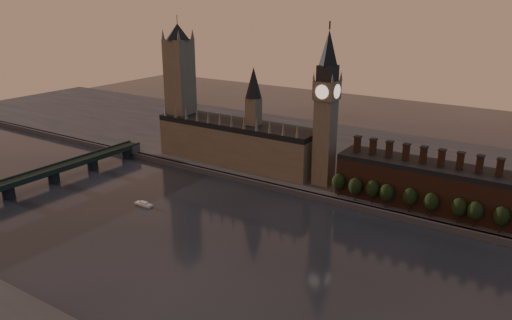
# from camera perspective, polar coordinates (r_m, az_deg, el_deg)

# --- Properties ---
(ground) EXTENTS (900.00, 900.00, 0.00)m
(ground) POSITION_cam_1_polar(r_m,az_deg,el_deg) (264.43, -5.11, -10.17)
(ground) COLOR black
(ground) RESTS_ON ground
(north_bank) EXTENTS (900.00, 182.00, 4.00)m
(north_bank) POSITION_cam_1_polar(r_m,az_deg,el_deg) (406.90, 10.57, 0.21)
(north_bank) COLOR #4C4C51
(north_bank) RESTS_ON ground
(palace_of_westminster) EXTENTS (130.00, 30.30, 74.00)m
(palace_of_westminster) POSITION_cam_1_polar(r_m,az_deg,el_deg) (377.94, -2.10, 2.24)
(palace_of_westminster) COLOR #766A54
(palace_of_westminster) RESTS_ON north_bank
(victoria_tower) EXTENTS (24.00, 24.00, 108.00)m
(victoria_tower) POSITION_cam_1_polar(r_m,az_deg,el_deg) (403.89, -8.67, 8.52)
(victoria_tower) COLOR #766A54
(victoria_tower) RESTS_ON north_bank
(big_ben) EXTENTS (15.00, 15.00, 107.00)m
(big_ben) POSITION_cam_1_polar(r_m,az_deg,el_deg) (328.67, 8.02, 5.97)
(big_ben) COLOR #766A54
(big_ben) RESTS_ON north_bank
(chimney_block) EXTENTS (110.00, 25.00, 37.00)m
(chimney_block) POSITION_cam_1_polar(r_m,az_deg,el_deg) (317.19, 19.18, -2.68)
(chimney_block) COLOR #4E2C1D
(chimney_block) RESTS_ON north_bank
(embankment_tree_0) EXTENTS (8.60, 8.60, 14.88)m
(embankment_tree_0) POSITION_cam_1_polar(r_m,az_deg,el_deg) (320.70, 9.42, -2.49)
(embankment_tree_0) COLOR black
(embankment_tree_0) RESTS_ON north_bank
(embankment_tree_1) EXTENTS (8.60, 8.60, 14.88)m
(embankment_tree_1) POSITION_cam_1_polar(r_m,az_deg,el_deg) (315.23, 11.27, -2.97)
(embankment_tree_1) COLOR black
(embankment_tree_1) RESTS_ON north_bank
(embankment_tree_2) EXTENTS (8.60, 8.60, 14.88)m
(embankment_tree_2) POSITION_cam_1_polar(r_m,az_deg,el_deg) (313.07, 13.18, -3.25)
(embankment_tree_2) COLOR black
(embankment_tree_2) RESTS_ON north_bank
(embankment_tree_3) EXTENTS (8.60, 8.60, 14.88)m
(embankment_tree_3) POSITION_cam_1_polar(r_m,az_deg,el_deg) (309.28, 14.71, -3.64)
(embankment_tree_3) COLOR black
(embankment_tree_3) RESTS_ON north_bank
(embankment_tree_4) EXTENTS (8.60, 8.60, 14.88)m
(embankment_tree_4) POSITION_cam_1_polar(r_m,az_deg,el_deg) (306.86, 17.20, -4.05)
(embankment_tree_4) COLOR black
(embankment_tree_4) RESTS_ON north_bank
(embankment_tree_5) EXTENTS (8.60, 8.60, 14.88)m
(embankment_tree_5) POSITION_cam_1_polar(r_m,az_deg,el_deg) (303.26, 19.39, -4.54)
(embankment_tree_5) COLOR black
(embankment_tree_5) RESTS_ON north_bank
(embankment_tree_6) EXTENTS (8.60, 8.60, 14.88)m
(embankment_tree_6) POSITION_cam_1_polar(r_m,az_deg,el_deg) (301.27, 22.19, -5.03)
(embankment_tree_6) COLOR black
(embankment_tree_6) RESTS_ON north_bank
(embankment_tree_7) EXTENTS (8.60, 8.60, 14.88)m
(embankment_tree_7) POSITION_cam_1_polar(r_m,az_deg,el_deg) (299.72, 23.77, -5.36)
(embankment_tree_7) COLOR black
(embankment_tree_7) RESTS_ON north_bank
(embankment_tree_8) EXTENTS (8.60, 8.60, 14.88)m
(embankment_tree_8) POSITION_cam_1_polar(r_m,az_deg,el_deg) (298.72, 26.24, -5.78)
(embankment_tree_8) COLOR black
(embankment_tree_8) RESTS_ON north_bank
(westminster_bridge) EXTENTS (14.00, 200.00, 11.55)m
(westminster_bridge) POSITION_cam_1_polar(r_m,az_deg,el_deg) (369.71, -24.66, -2.14)
(westminster_bridge) COLOR #1B2A24
(westminster_bridge) RESTS_ON ground
(river_boat) EXTENTS (12.60, 3.70, 2.51)m
(river_boat) POSITION_cam_1_polar(r_m,az_deg,el_deg) (323.07, -12.72, -4.93)
(river_boat) COLOR silver
(river_boat) RESTS_ON ground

